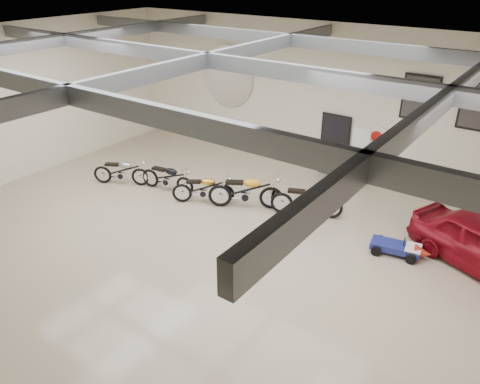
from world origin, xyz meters
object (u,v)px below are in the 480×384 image
Objects in this scene: motorcycle_yellow at (245,190)px; motorcycle_red at (307,199)px; banner_stand at (358,159)px; go_kart at (401,246)px; motorcycle_black at (167,177)px; motorcycle_gold at (203,188)px; motorcycle_silver at (121,171)px.

motorcycle_yellow is 1.07× the size of motorcycle_red.
go_kart is (2.51, -3.04, -0.72)m from banner_stand.
motorcycle_black reaches higher than motorcycle_gold.
motorcycle_gold is 0.91× the size of motorcycle_red.
motorcycle_gold is (-3.35, -3.73, -0.51)m from banner_stand.
go_kart is (4.63, 0.21, -0.30)m from motorcycle_yellow.
banner_stand reaches higher than motorcycle_yellow.
motorcycle_red is at bearing 5.59° from motorcycle_black.
motorcycle_yellow is 4.64m from go_kart.
motorcycle_black is 1.45m from motorcycle_gold.
motorcycle_red reaches higher than motorcycle_black.
motorcycle_black reaches higher than go_kart.
banner_stand is at bearing 14.20° from motorcycle_gold.
motorcycle_yellow is (1.23, 0.48, 0.09)m from motorcycle_gold.
banner_stand reaches higher than go_kart.
banner_stand is 6.13m from motorcycle_black.
motorcycle_black is at bearing -150.68° from banner_stand.
banner_stand is 5.04m from motorcycle_gold.
motorcycle_gold is 1.25× the size of go_kart.
motorcycle_black is 1.28× the size of go_kart.
motorcycle_gold is at bearing -6.93° from motorcycle_black.
banner_stand is 3.90m from motorcycle_yellow.
motorcycle_red is at bearing -10.93° from motorcycle_yellow.
motorcycle_silver is 0.98× the size of motorcycle_black.
motorcycle_silver is (-6.37, -4.31, -0.51)m from banner_stand.
motorcycle_silver is 4.39m from motorcycle_yellow.
motorcycle_black is 0.93× the size of motorcycle_red.
motorcycle_black is at bearing -9.25° from motorcycle_silver.
go_kart is (5.86, 0.69, -0.21)m from motorcycle_gold.
motorcycle_gold is 3.15m from motorcycle_red.
motorcycle_black is (1.57, 0.53, 0.01)m from motorcycle_silver.
motorcycle_red is at bearing 161.24° from go_kart.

